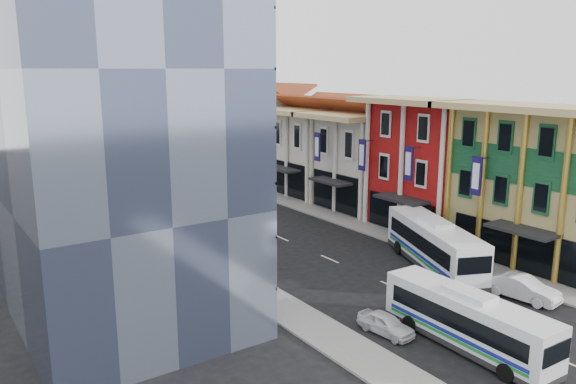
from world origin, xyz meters
TOP-DOWN VIEW (x-y plane):
  - ground at (0.00, 0.00)m, footprint 200.00×200.00m
  - sidewalk_right at (8.50, 22.00)m, footprint 3.00×90.00m
  - sidewalk_left at (-8.50, 22.00)m, footprint 3.00×90.00m
  - shophouse_tan at (14.00, 5.00)m, footprint 8.00×14.00m
  - shophouse_red at (14.00, 17.00)m, footprint 8.00×10.00m
  - shophouse_cream_near at (14.00, 26.50)m, footprint 8.00×9.00m
  - shophouse_cream_mid at (14.00, 35.50)m, footprint 8.00×9.00m
  - shophouse_cream_far at (14.00, 46.00)m, footprint 8.00×12.00m
  - office_tower at (-17.00, 19.00)m, footprint 12.00×26.00m
  - office_block_far at (-16.00, 42.00)m, footprint 10.00×18.00m
  - bus_left_near at (-3.02, -0.74)m, footprint 2.71×10.45m
  - bus_left_far at (-4.04, 33.72)m, footprint 4.37×9.80m
  - bus_right at (5.32, 8.93)m, footprint 7.40×12.24m
  - sedan_left at (-5.50, 2.95)m, footprint 1.86×3.73m
  - sedan_right at (5.50, 1.45)m, footprint 2.32×4.95m

SIDE VIEW (x-z plane):
  - ground at x=0.00m, z-range 0.00..0.00m
  - sidewalk_right at x=8.50m, z-range 0.00..0.15m
  - sidewalk_left at x=-8.50m, z-range 0.00..0.15m
  - sedan_left at x=-5.50m, z-range 0.00..1.22m
  - sedan_right at x=5.50m, z-range 0.00..1.57m
  - bus_left_far at x=-4.04m, z-range 0.00..3.06m
  - bus_left_near at x=-3.02m, z-range 0.00..3.33m
  - bus_right at x=5.32m, z-range 0.00..3.88m
  - shophouse_cream_near at x=14.00m, z-range 0.00..10.00m
  - shophouse_cream_mid at x=14.00m, z-range 0.00..10.00m
  - shophouse_cream_far at x=14.00m, z-range 0.00..11.00m
  - shophouse_tan at x=14.00m, z-range 0.00..12.00m
  - shophouse_red at x=14.00m, z-range 0.00..12.00m
  - office_block_far at x=-16.00m, z-range 0.00..14.00m
  - office_tower at x=-17.00m, z-range 0.00..30.00m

